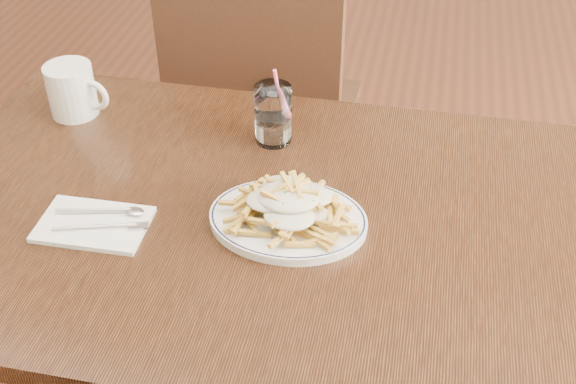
% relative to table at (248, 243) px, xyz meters
% --- Properties ---
extents(table, '(1.20, 0.80, 0.75)m').
position_rel_table_xyz_m(table, '(0.00, 0.00, 0.00)').
color(table, black).
rests_on(table, ground).
extents(chair_far, '(0.46, 0.46, 0.97)m').
position_rel_table_xyz_m(chair_far, '(-0.13, 0.66, -0.12)').
color(chair_far, black).
rests_on(chair_far, ground).
extents(fries_plate, '(0.33, 0.30, 0.02)m').
position_rel_table_xyz_m(fries_plate, '(0.08, -0.02, 0.09)').
color(fries_plate, white).
rests_on(fries_plate, table).
extents(loaded_fries, '(0.20, 0.16, 0.06)m').
position_rel_table_xyz_m(loaded_fries, '(0.08, -0.02, 0.13)').
color(loaded_fries, gold).
rests_on(loaded_fries, fries_plate).
extents(napkin, '(0.19, 0.12, 0.01)m').
position_rel_table_xyz_m(napkin, '(-0.25, -0.10, 0.08)').
color(napkin, white).
rests_on(napkin, table).
extents(cutlery, '(0.18, 0.10, 0.01)m').
position_rel_table_xyz_m(cutlery, '(-0.25, -0.09, 0.09)').
color(cutlery, silver).
rests_on(cutlery, napkin).
extents(water_glass, '(0.07, 0.07, 0.16)m').
position_rel_table_xyz_m(water_glass, '(-0.00, 0.23, 0.13)').
color(water_glass, white).
rests_on(water_glass, table).
extents(coffee_mug, '(0.14, 0.10, 0.11)m').
position_rel_table_xyz_m(coffee_mug, '(-0.43, 0.24, 0.13)').
color(coffee_mug, white).
rests_on(coffee_mug, table).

